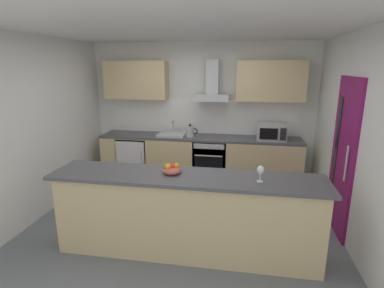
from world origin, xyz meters
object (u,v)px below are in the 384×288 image
wine_glass (261,171)px  fruit_bowl (172,170)px  oven (210,160)px  microwave (271,132)px  kettle (190,131)px  range_hood (212,88)px  sink (172,134)px  refrigerator (136,158)px

wine_glass → fruit_bowl: wine_glass is taller
oven → fruit_bowl: size_ratio=3.64×
microwave → fruit_bowl: microwave is taller
kettle → range_hood: range_hood is taller
microwave → fruit_bowl: 2.53m
microwave → wine_glass: (-0.29, -2.27, 0.05)m
microwave → kettle: (-1.45, -0.01, -0.04)m
kettle → fruit_bowl: bearing=-85.3°
sink → kettle: bearing=-7.3°
sink → kettle: 0.36m
oven → wine_glass: size_ratio=4.50×
wine_glass → refrigerator: bearing=134.4°
refrigerator → kettle: 1.23m
oven → kettle: bearing=-174.9°
refrigerator → sink: sink is taller
oven → sink: (-0.73, 0.01, 0.47)m
refrigerator → fruit_bowl: (1.26, -2.21, 0.60)m
oven → range_hood: range_hood is taller
refrigerator → wine_glass: bearing=-45.6°
oven → refrigerator: (-1.46, -0.00, -0.03)m
sink → wine_glass: sink is taller
kettle → range_hood: bearing=23.3°
range_hood → oven: bearing=-90.0°
refrigerator → microwave: bearing=-0.6°
refrigerator → microwave: microwave is taller
microwave → sink: (-1.80, 0.04, -0.12)m
sink → kettle: (0.35, -0.04, 0.08)m
oven → kettle: (-0.38, -0.03, 0.55)m
range_hood → refrigerator: bearing=-174.8°
sink → fruit_bowl: (0.53, -2.23, 0.10)m
oven → range_hood: bearing=90.0°
refrigerator → wine_glass: (2.25, -2.30, 0.68)m
oven → microwave: size_ratio=1.60×
microwave → range_hood: bearing=171.6°
kettle → fruit_bowl: 2.19m
range_hood → wine_glass: range_hood is taller
sink → fruit_bowl: 2.29m
oven → wine_glass: wine_glass is taller
fruit_bowl → range_hood: bearing=85.1°
sink → fruit_bowl: sink is taller
kettle → wine_glass: size_ratio=1.62×
refrigerator → kettle: size_ratio=2.94×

